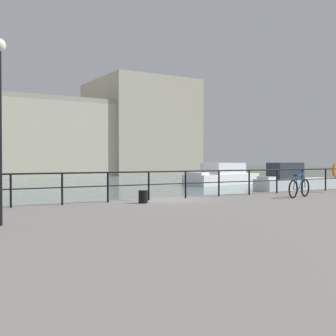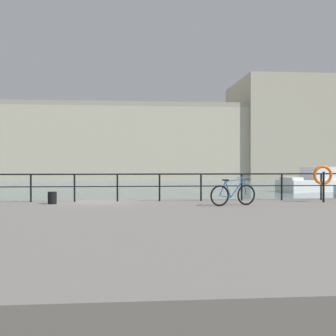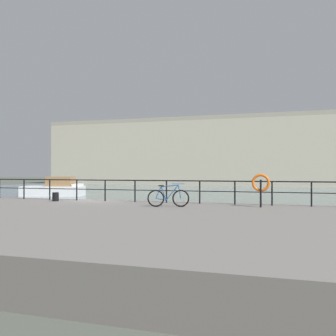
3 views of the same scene
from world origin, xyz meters
name	(u,v)px [view 3 (image 3 of 3)]	position (x,y,z in m)	size (l,w,h in m)	color
ground_plane	(98,219)	(0.00, 0.00, 0.00)	(240.00, 240.00, 0.00)	#4C5147
water_basin	(216,191)	(0.00, 30.20, 0.01)	(80.00, 60.00, 0.01)	slate
quay_promenade	(14,225)	(0.00, -6.50, 0.50)	(56.00, 13.00, 1.00)	slate
harbor_building	(286,149)	(7.26, 54.09, 6.22)	(70.21, 16.90, 16.25)	#C1B79E
moored_cabin_cruiser	(55,189)	(-13.41, 15.89, 0.74)	(6.47, 4.24, 1.92)	white
quay_railing	(105,186)	(0.81, -0.75, 1.74)	(22.81, 0.07, 1.08)	black
parked_bicycle	(168,198)	(4.84, -2.80, 1.39)	(1.71, 0.56, 0.98)	black
mooring_bollard	(56,197)	(-1.50, -1.61, 1.22)	(0.32, 0.32, 0.44)	black
life_ring_stand	(261,184)	(8.55, -1.74, 1.98)	(0.75, 0.16, 1.40)	black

